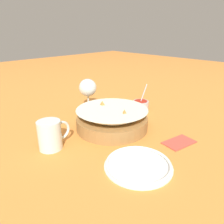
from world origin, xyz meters
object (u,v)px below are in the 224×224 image
object	(u,v)px
food_basket	(112,120)
side_plate	(138,165)
wine_glass	(88,89)
beer_mug	(50,136)
sauce_cup	(141,105)

from	to	relation	value
food_basket	side_plate	bearing A→B (deg)	-118.22
wine_glass	beer_mug	distance (m)	0.34
food_basket	wine_glass	bearing A→B (deg)	74.93
beer_mug	sauce_cup	bearing A→B (deg)	1.74
food_basket	sauce_cup	bearing A→B (deg)	11.43
food_basket	side_plate	xyz separation A→B (m)	(-0.12, -0.22, -0.03)
beer_mug	side_plate	world-z (taller)	beer_mug
beer_mug	side_plate	distance (m)	0.28
sauce_cup	beer_mug	size ratio (longest dim) A/B	1.06
sauce_cup	side_plate	size ratio (longest dim) A/B	0.62
food_basket	side_plate	distance (m)	0.25
food_basket	beer_mug	bearing A→B (deg)	172.17
wine_glass	side_plate	size ratio (longest dim) A/B	0.79
wine_glass	beer_mug	bearing A→B (deg)	-148.98
food_basket	beer_mug	size ratio (longest dim) A/B	2.42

